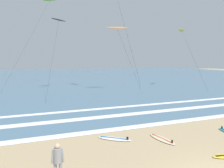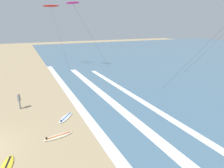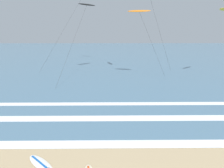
% 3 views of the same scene
% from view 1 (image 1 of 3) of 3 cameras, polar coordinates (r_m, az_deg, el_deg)
% --- Properties ---
extents(ocean_surface, '(140.00, 90.00, 0.01)m').
position_cam_1_polar(ocean_surface, '(58.88, -14.03, 1.63)').
color(ocean_surface, slate).
rests_on(ocean_surface, ground).
extents(wave_foam_shoreline, '(52.03, 0.82, 0.01)m').
position_cam_1_polar(wave_foam_shoreline, '(16.56, 9.15, -10.54)').
color(wave_foam_shoreline, white).
rests_on(wave_foam_shoreline, ocean_surface).
extents(wave_foam_mid_break, '(39.25, 0.94, 0.01)m').
position_cam_1_polar(wave_foam_mid_break, '(18.83, -0.56, -8.36)').
color(wave_foam_mid_break, white).
rests_on(wave_foam_mid_break, ocean_surface).
extents(wave_foam_outer_break, '(39.58, 0.73, 0.01)m').
position_cam_1_polar(wave_foam_outer_break, '(22.44, 2.97, -5.93)').
color(wave_foam_outer_break, white).
rests_on(wave_foam_outer_break, ocean_surface).
extents(surfer_background_far, '(0.51, 0.32, 1.60)m').
position_cam_1_polar(surfer_background_far, '(9.32, -13.91, -18.40)').
color(surfer_background_far, gray).
rests_on(surfer_background_far, ground).
extents(surfboard_left_pile, '(2.01, 1.79, 0.25)m').
position_cam_1_polar(surfboard_left_pile, '(13.72, 0.61, -13.99)').
color(surfboard_left_pile, silver).
rests_on(surfboard_left_pile, ground).
extents(surfboard_near_water, '(0.91, 2.17, 0.25)m').
position_cam_1_polar(surfboard_near_water, '(13.99, 12.88, -13.74)').
color(surfboard_near_water, beige).
rests_on(surfboard_near_water, ground).
extents(kite_orange_low_near, '(6.24, 1.70, 9.57)m').
position_cam_1_polar(kite_orange_low_near, '(32.86, 1.27, 14.33)').
color(kite_orange_low_near, orange).
rests_on(kite_orange_low_near, ground).
extents(kite_black_high_left, '(4.52, 11.20, 10.93)m').
position_cam_1_polar(kite_black_high_left, '(35.33, -13.67, 15.78)').
color(kite_black_high_left, black).
rests_on(kite_black_high_left, ground).
extents(kite_yellow_far_right, '(2.93, 7.23, 9.90)m').
position_cam_1_polar(kite_yellow_far_right, '(40.05, 17.60, 13.09)').
color(kite_yellow_far_right, yellow).
rests_on(kite_yellow_far_right, ground).
extents(kite_lime_distant_high, '(9.76, 10.74, 15.96)m').
position_cam_1_polar(kite_lime_distant_high, '(44.71, -15.77, 20.22)').
color(kite_lime_distant_high, '#70C628').
rests_on(kite_lime_distant_high, ground).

